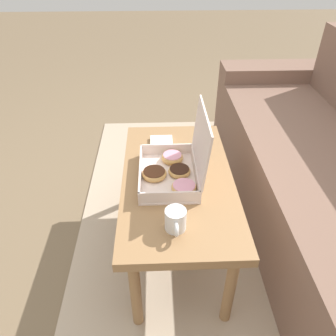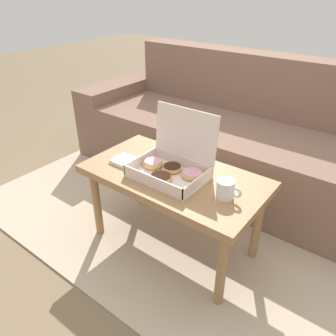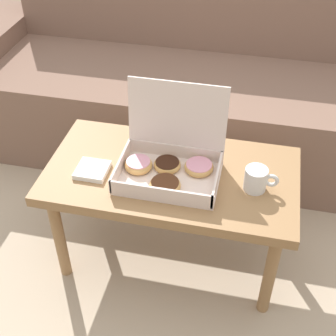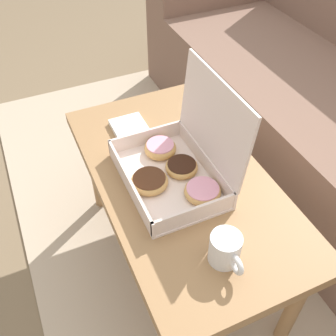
{
  "view_description": "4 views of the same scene",
  "coord_description": "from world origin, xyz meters",
  "px_view_note": "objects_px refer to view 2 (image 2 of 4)",
  "views": [
    {
      "loc": [
        1.13,
        -0.13,
        1.36
      ],
      "look_at": [
        -0.0,
        -0.09,
        0.52
      ],
      "focal_mm": 35.0,
      "sensor_mm": 36.0,
      "label": 1
    },
    {
      "loc": [
        0.82,
        -1.17,
        1.3
      ],
      "look_at": [
        -0.0,
        -0.09,
        0.52
      ],
      "focal_mm": 35.0,
      "sensor_mm": 36.0,
      "label": 2
    },
    {
      "loc": [
        0.27,
        -1.31,
        1.56
      ],
      "look_at": [
        -0.0,
        -0.09,
        0.52
      ],
      "focal_mm": 50.0,
      "sensor_mm": 36.0,
      "label": 3
    },
    {
      "loc": [
        0.74,
        -0.42,
        1.31
      ],
      "look_at": [
        -0.0,
        -0.09,
        0.52
      ],
      "focal_mm": 42.0,
      "sensor_mm": 36.0,
      "label": 4
    }
  ],
  "objects_px": {
    "coffee_table": "(174,183)",
    "coffee_mug": "(226,189)",
    "pastry_box": "(172,164)",
    "couch": "(245,144)"
  },
  "relations": [
    {
      "from": "coffee_table",
      "to": "coffee_mug",
      "type": "relative_size",
      "value": 7.74
    },
    {
      "from": "pastry_box",
      "to": "coffee_mug",
      "type": "xyz_separation_m",
      "value": [
        0.31,
        -0.02,
        -0.01
      ]
    },
    {
      "from": "coffee_mug",
      "to": "couch",
      "type": "bearing_deg",
      "value": 109.17
    },
    {
      "from": "coffee_mug",
      "to": "pastry_box",
      "type": "bearing_deg",
      "value": 176.58
    },
    {
      "from": "couch",
      "to": "pastry_box",
      "type": "relative_size",
      "value": 7.24
    },
    {
      "from": "pastry_box",
      "to": "coffee_mug",
      "type": "relative_size",
      "value": 3.01
    },
    {
      "from": "coffee_table",
      "to": "pastry_box",
      "type": "height_order",
      "value": "pastry_box"
    },
    {
      "from": "couch",
      "to": "coffee_mug",
      "type": "distance_m",
      "value": 0.94
    },
    {
      "from": "coffee_table",
      "to": "pastry_box",
      "type": "distance_m",
      "value": 0.11
    },
    {
      "from": "pastry_box",
      "to": "coffee_mug",
      "type": "height_order",
      "value": "pastry_box"
    }
  ]
}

